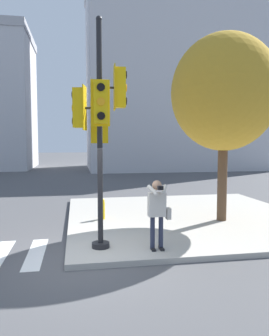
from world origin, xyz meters
TOP-DOWN VIEW (x-y plane):
  - ground_plane at (0.00, 0.00)m, footprint 160.00×160.00m
  - sidewalk_corner at (3.50, 3.50)m, footprint 8.00×8.00m
  - traffic_signal_pole at (0.32, 0.51)m, footprint 1.26×1.26m
  - person_photographer at (1.61, 0.13)m, footprint 0.58×0.54m
  - street_tree at (4.34, 2.57)m, footprint 3.30×3.30m
  - fire_hydrant at (0.58, 3.37)m, footprint 0.16×0.22m
  - building_right at (9.88, 25.32)m, footprint 18.01×10.45m

SIDE VIEW (x-z plane):
  - ground_plane at x=0.00m, z-range 0.00..0.00m
  - sidewalk_corner at x=3.50m, z-range 0.00..0.14m
  - fire_hydrant at x=0.58m, z-range 0.13..0.81m
  - person_photographer at x=1.61m, z-range 0.29..1.91m
  - traffic_signal_pole at x=0.32m, z-range 0.52..5.86m
  - street_tree at x=4.34m, z-range 1.23..7.10m
  - building_right at x=9.88m, z-range 0.01..18.24m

